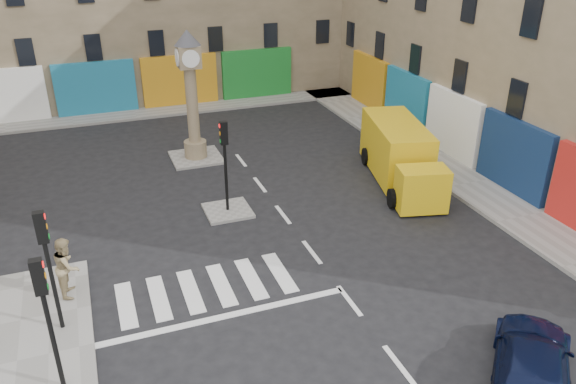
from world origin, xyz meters
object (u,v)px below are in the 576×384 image
traffic_light_left_far (46,253)px  navy_sedan (532,366)px  clock_pillar (191,88)px  yellow_van (400,155)px  traffic_light_island (225,152)px  pedestrian_tan (67,266)px  traffic_light_left_near (45,305)px

traffic_light_left_far → navy_sedan: (10.95, -6.35, -1.96)m
traffic_light_left_far → clock_pillar: bearing=61.1°
yellow_van → traffic_light_island: bearing=-163.7°
traffic_light_left_far → navy_sedan: size_ratio=0.81×
traffic_light_island → pedestrian_tan: traffic_light_island is taller
traffic_light_left_near → navy_sedan: bearing=-19.8°
clock_pillar → yellow_van: clock_pillar is taller
clock_pillar → traffic_light_left_near: bearing=-114.5°
traffic_light_island → navy_sedan: traffic_light_island is taller
traffic_light_left_near → navy_sedan: (10.95, -3.95, -1.96)m
clock_pillar → traffic_light_left_far: bearing=-118.9°
clock_pillar → pedestrian_tan: (-6.00, -9.76, -2.43)m
traffic_light_left_near → traffic_light_island: (6.30, 7.80, -0.03)m
traffic_light_left_near → traffic_light_left_far: same height
clock_pillar → yellow_van: size_ratio=0.86×
traffic_light_left_far → traffic_light_island: traffic_light_left_far is taller
navy_sedan → traffic_light_island: bearing=-25.1°
yellow_van → clock_pillar: bearing=158.7°
clock_pillar → traffic_light_island: bearing=-90.0°
traffic_light_left_near → yellow_van: 16.53m
traffic_light_island → navy_sedan: (4.65, -11.75, -1.93)m
yellow_van → pedestrian_tan: size_ratio=3.67×
pedestrian_tan → clock_pillar: bearing=-24.3°
traffic_light_left_near → yellow_van: (14.32, 8.13, -1.39)m
traffic_light_left_near → clock_pillar: bearing=65.5°
traffic_light_left_far → navy_sedan: bearing=-30.1°
traffic_light_left_near → pedestrian_tan: size_ratio=1.92×
traffic_light_island → yellow_van: (8.02, 0.33, -1.36)m
traffic_light_island → traffic_light_left_far: bearing=-139.4°
traffic_light_left_near → clock_pillar: clock_pillar is taller
traffic_light_island → yellow_van: bearing=2.3°
traffic_light_left_near → pedestrian_tan: (0.30, 4.04, -1.51)m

